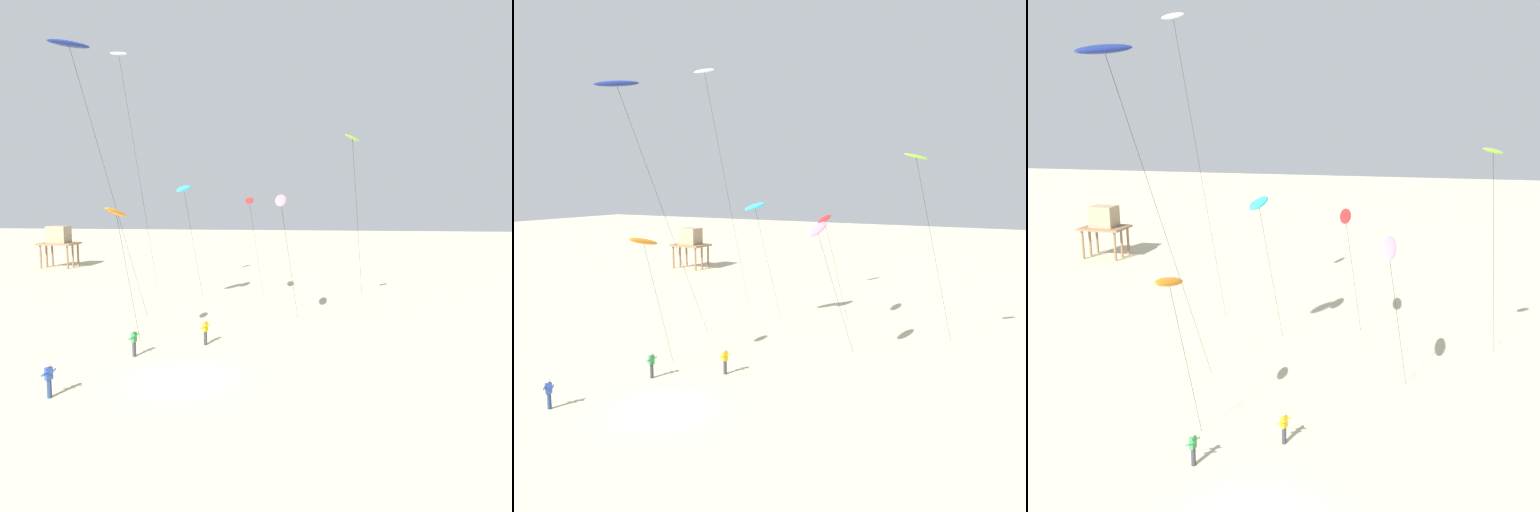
{
  "view_description": "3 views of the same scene",
  "coord_description": "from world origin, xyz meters",
  "views": [
    {
      "loc": [
        6.53,
        -23.51,
        9.13
      ],
      "look_at": [
        2.53,
        10.88,
        5.23
      ],
      "focal_mm": 34.2,
      "sensor_mm": 36.0,
      "label": 1
    },
    {
      "loc": [
        18.48,
        -21.87,
        12.25
      ],
      "look_at": [
        0.71,
        10.56,
        7.18
      ],
      "focal_mm": 38.23,
      "sensor_mm": 36.0,
      "label": 2
    },
    {
      "loc": [
        5.95,
        -20.41,
        16.1
      ],
      "look_at": [
        -1.55,
        12.14,
        8.06
      ],
      "focal_mm": 43.06,
      "sensor_mm": 36.0,
      "label": 3
    }
  ],
  "objects": [
    {
      "name": "kite_pink",
      "position": [
        4.33,
        10.33,
        9.14
      ],
      "size": [
        1.55,
        5.5,
        9.76
      ],
      "color": "pink",
      "rests_on": "ground"
    },
    {
      "name": "kite_red",
      "position": [
        0.93,
        19.5,
        9.14
      ],
      "size": [
        1.49,
        4.85,
        9.61
      ],
      "color": "red",
      "rests_on": "ground"
    },
    {
      "name": "ground_plane",
      "position": [
        0.0,
        0.0,
        0.0
      ],
      "size": [
        260.0,
        260.0,
        0.0
      ],
      "primitive_type": "plane",
      "color": "beige"
    },
    {
      "name": "kite_white",
      "position": [
        -10.4,
        18.96,
        21.43
      ],
      "size": [
        2.0,
        6.24,
        22.4
      ],
      "color": "white",
      "rests_on": "ground"
    },
    {
      "name": "kite_cyan",
      "position": [
        -4.4,
        17.31,
        10.15
      ],
      "size": [
        1.44,
        4.46,
        10.65
      ],
      "color": "#33BFE0",
      "rests_on": "ground"
    },
    {
      "name": "kite_lime",
      "position": [
        9.47,
        14.81,
        13.59
      ],
      "size": [
        2.49,
        7.06,
        14.21
      ],
      "color": "#8CD833",
      "rests_on": "ground"
    },
    {
      "name": "kite_flyer_middle",
      "position": [
        -0.17,
        6.17,
        0.89
      ],
      "size": [
        0.68,
        0.69,
        1.67
      ],
      "color": "#33333D",
      "rests_on": "ground"
    },
    {
      "name": "stilt_house",
      "position": [
        -28.31,
        40.02,
        4.05
      ],
      "size": [
        4.81,
        3.78,
        5.71
      ],
      "color": "#846647",
      "rests_on": "ground"
    },
    {
      "name": "kite_orange",
      "position": [
        -5.11,
        4.43,
        8.44
      ],
      "size": [
        1.03,
        3.26,
        8.97
      ],
      "color": "orange",
      "rests_on": "ground"
    },
    {
      "name": "kite_flyer_nearest",
      "position": [
        -3.83,
        3.38,
        0.89
      ],
      "size": [
        0.62,
        0.64,
        1.67
      ],
      "color": "#33333D",
      "rests_on": "ground"
    },
    {
      "name": "kite_navy",
      "position": [
        -8.43,
        6.07,
        18.61
      ],
      "size": [
        3.04,
        8.92,
        19.21
      ],
      "color": "navy",
      "rests_on": "ground"
    },
    {
      "name": "kite_flyer_furthest",
      "position": [
        -5.57,
        -2.92,
        0.89
      ],
      "size": [
        0.7,
        0.71,
        1.67
      ],
      "color": "navy",
      "rests_on": "ground"
    }
  ]
}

